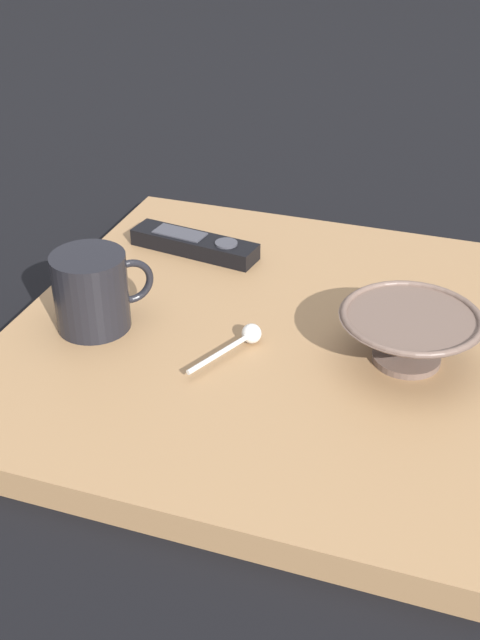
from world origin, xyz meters
TOP-DOWN VIEW (x-y plane):
  - ground_plane at (0.00, 0.00)m, footprint 6.00×6.00m
  - table at (0.00, 0.00)m, footprint 0.59×0.64m
  - cereal_bowl at (0.18, -0.01)m, footprint 0.16×0.16m
  - coffee_mug at (-0.19, -0.06)m, footprint 0.10×0.10m
  - teaspoon at (-0.00, -0.05)m, footprint 0.06×0.11m
  - tv_remote_near at (-0.15, 0.16)m, footprint 0.19×0.07m

SIDE VIEW (x-z plane):
  - ground_plane at x=0.00m, z-range 0.00..0.00m
  - table at x=0.00m, z-range 0.00..0.03m
  - teaspoon at x=0.00m, z-range 0.03..0.06m
  - tv_remote_near at x=-0.15m, z-range 0.03..0.06m
  - cereal_bowl at x=0.18m, z-range 0.04..0.10m
  - coffee_mug at x=-0.19m, z-range 0.03..0.13m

